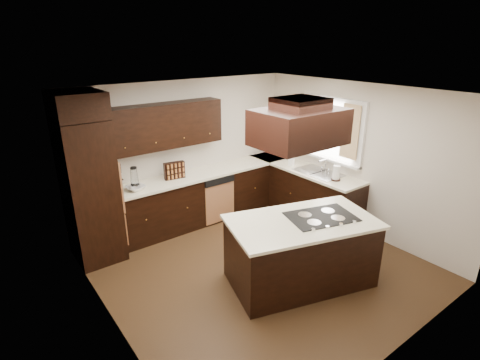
# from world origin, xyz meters

# --- Properties ---
(floor) EXTENTS (4.20, 4.20, 0.02)m
(floor) POSITION_xyz_m (0.00, 0.00, -0.01)
(floor) COLOR #52361D
(floor) RESTS_ON ground
(ceiling) EXTENTS (4.20, 4.20, 0.02)m
(ceiling) POSITION_xyz_m (0.00, 0.00, 2.51)
(ceiling) COLOR silver
(ceiling) RESTS_ON ground
(wall_back) EXTENTS (4.20, 0.02, 2.50)m
(wall_back) POSITION_xyz_m (0.00, 2.11, 1.25)
(wall_back) COLOR beige
(wall_back) RESTS_ON ground
(wall_front) EXTENTS (4.20, 0.02, 2.50)m
(wall_front) POSITION_xyz_m (0.00, -2.11, 1.25)
(wall_front) COLOR beige
(wall_front) RESTS_ON ground
(wall_left) EXTENTS (0.02, 4.20, 2.50)m
(wall_left) POSITION_xyz_m (-2.11, 0.00, 1.25)
(wall_left) COLOR beige
(wall_left) RESTS_ON ground
(wall_right) EXTENTS (0.02, 4.20, 2.50)m
(wall_right) POSITION_xyz_m (2.11, 0.00, 1.25)
(wall_right) COLOR beige
(wall_right) RESTS_ON ground
(oven_column) EXTENTS (0.65, 0.75, 2.12)m
(oven_column) POSITION_xyz_m (-1.78, 1.71, 1.06)
(oven_column) COLOR black
(oven_column) RESTS_ON floor
(wall_oven_face) EXTENTS (0.05, 0.62, 0.78)m
(wall_oven_face) POSITION_xyz_m (-1.43, 1.71, 1.12)
(wall_oven_face) COLOR #AF7047
(wall_oven_face) RESTS_ON oven_column
(base_cabinets_back) EXTENTS (2.93, 0.60, 0.88)m
(base_cabinets_back) POSITION_xyz_m (0.03, 1.80, 0.44)
(base_cabinets_back) COLOR black
(base_cabinets_back) RESTS_ON floor
(base_cabinets_right) EXTENTS (0.60, 2.40, 0.88)m
(base_cabinets_right) POSITION_xyz_m (1.80, 0.90, 0.44)
(base_cabinets_right) COLOR black
(base_cabinets_right) RESTS_ON floor
(countertop_back) EXTENTS (2.93, 0.63, 0.04)m
(countertop_back) POSITION_xyz_m (0.03, 1.79, 0.90)
(countertop_back) COLOR #F4EACA
(countertop_back) RESTS_ON base_cabinets_back
(countertop_right) EXTENTS (0.63, 2.40, 0.04)m
(countertop_right) POSITION_xyz_m (1.79, 0.90, 0.90)
(countertop_right) COLOR #F4EACA
(countertop_right) RESTS_ON base_cabinets_right
(upper_cabinets) EXTENTS (2.00, 0.34, 0.72)m
(upper_cabinets) POSITION_xyz_m (-0.43, 1.93, 1.81)
(upper_cabinets) COLOR black
(upper_cabinets) RESTS_ON wall_back
(dishwasher_front) EXTENTS (0.60, 0.05, 0.72)m
(dishwasher_front) POSITION_xyz_m (0.33, 1.50, 0.40)
(dishwasher_front) COLOR #AF7047
(dishwasher_front) RESTS_ON floor
(window_frame) EXTENTS (0.06, 1.32, 1.12)m
(window_frame) POSITION_xyz_m (2.07, 0.55, 1.65)
(window_frame) COLOR white
(window_frame) RESTS_ON wall_right
(window_pane) EXTENTS (0.00, 1.20, 1.00)m
(window_pane) POSITION_xyz_m (2.10, 0.55, 1.65)
(window_pane) COLOR white
(window_pane) RESTS_ON wall_right
(curtain_left) EXTENTS (0.02, 0.34, 0.90)m
(curtain_left) POSITION_xyz_m (2.01, 0.13, 1.70)
(curtain_left) COLOR #FAEABF
(curtain_left) RESTS_ON wall_right
(curtain_right) EXTENTS (0.02, 0.34, 0.90)m
(curtain_right) POSITION_xyz_m (2.01, 0.97, 1.70)
(curtain_right) COLOR #FAEABF
(curtain_right) RESTS_ON wall_right
(sink_rim) EXTENTS (0.52, 0.84, 0.01)m
(sink_rim) POSITION_xyz_m (1.80, 0.55, 0.92)
(sink_rim) COLOR silver
(sink_rim) RESTS_ON countertop_right
(island) EXTENTS (2.06, 1.50, 0.88)m
(island) POSITION_xyz_m (0.22, -0.59, 0.44)
(island) COLOR black
(island) RESTS_ON floor
(island_top) EXTENTS (2.14, 1.58, 0.04)m
(island_top) POSITION_xyz_m (0.22, -0.59, 0.90)
(island_top) COLOR #F4EACA
(island_top) RESTS_ON island
(cooktop) EXTENTS (1.00, 0.81, 0.01)m
(cooktop) POSITION_xyz_m (0.49, -0.67, 0.93)
(cooktop) COLOR black
(cooktop) RESTS_ON island_top
(range_hood) EXTENTS (1.05, 0.72, 0.42)m
(range_hood) POSITION_xyz_m (0.10, -0.55, 2.16)
(range_hood) COLOR black
(range_hood) RESTS_ON ceiling
(hood_duct) EXTENTS (0.55, 0.50, 0.13)m
(hood_duct) POSITION_xyz_m (0.10, -0.55, 2.44)
(hood_duct) COLOR black
(hood_duct) RESTS_ON ceiling
(blender_base) EXTENTS (0.15, 0.15, 0.10)m
(blender_base) POSITION_xyz_m (-1.10, 1.70, 0.97)
(blender_base) COLOR silver
(blender_base) RESTS_ON countertop_back
(blender_pitcher) EXTENTS (0.13, 0.13, 0.26)m
(blender_pitcher) POSITION_xyz_m (-1.10, 1.70, 1.15)
(blender_pitcher) COLOR silver
(blender_pitcher) RESTS_ON blender_base
(spice_rack) EXTENTS (0.36, 0.14, 0.29)m
(spice_rack) POSITION_xyz_m (-0.36, 1.81, 1.06)
(spice_rack) COLOR black
(spice_rack) RESTS_ON countertop_back
(mixing_bowl) EXTENTS (0.35, 0.35, 0.07)m
(mixing_bowl) POSITION_xyz_m (-1.10, 1.72, 0.96)
(mixing_bowl) COLOR white
(mixing_bowl) RESTS_ON countertop_back
(soap_bottle) EXTENTS (0.12, 0.12, 0.20)m
(soap_bottle) POSITION_xyz_m (1.69, 1.12, 1.02)
(soap_bottle) COLOR white
(soap_bottle) RESTS_ON countertop_right
(paper_towel) EXTENTS (0.12, 0.12, 0.26)m
(paper_towel) POSITION_xyz_m (1.73, 0.11, 1.05)
(paper_towel) COLOR white
(paper_towel) RESTS_ON countertop_right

